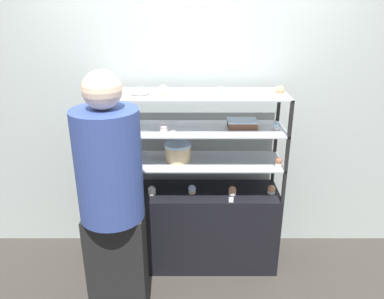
# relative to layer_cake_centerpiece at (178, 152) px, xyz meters

# --- Properties ---
(ground_plane) EXTENTS (20.00, 20.00, 0.00)m
(ground_plane) POSITION_rel_layer_cake_centerpiece_xyz_m (0.11, -0.01, -1.02)
(ground_plane) COLOR #38332D
(back_wall) EXTENTS (8.00, 0.05, 2.60)m
(back_wall) POSITION_rel_layer_cake_centerpiece_xyz_m (0.11, 0.34, 0.28)
(back_wall) COLOR #A8B2AD
(back_wall) RESTS_ON ground_plane
(display_base) EXTENTS (1.40, 0.41, 0.68)m
(display_base) POSITION_rel_layer_cake_centerpiece_xyz_m (0.11, -0.01, -0.68)
(display_base) COLOR black
(display_base) RESTS_ON ground_plane
(display_riser_lower) EXTENTS (1.40, 0.41, 0.27)m
(display_riser_lower) POSITION_rel_layer_cake_centerpiece_xyz_m (0.11, -0.01, -0.09)
(display_riser_lower) COLOR black
(display_riser_lower) RESTS_ON display_base
(display_riser_middle) EXTENTS (1.40, 0.41, 0.27)m
(display_riser_middle) POSITION_rel_layer_cake_centerpiece_xyz_m (0.11, -0.01, 0.18)
(display_riser_middle) COLOR black
(display_riser_middle) RESTS_ON display_riser_lower
(display_riser_upper) EXTENTS (1.40, 0.41, 0.27)m
(display_riser_upper) POSITION_rel_layer_cake_centerpiece_xyz_m (0.11, -0.01, 0.45)
(display_riser_upper) COLOR black
(display_riser_upper) RESTS_ON display_riser_middle
(layer_cake_centerpiece) EXTENTS (0.21, 0.21, 0.14)m
(layer_cake_centerpiece) POSITION_rel_layer_cake_centerpiece_xyz_m (0.00, 0.00, 0.00)
(layer_cake_centerpiece) COLOR #DBBC84
(layer_cake_centerpiece) RESTS_ON display_riser_lower
(sheet_cake_frosted) EXTENTS (0.22, 0.16, 0.06)m
(sheet_cake_frosted) POSITION_rel_layer_cake_centerpiece_xyz_m (0.49, 0.02, 0.22)
(sheet_cake_frosted) COLOR brown
(sheet_cake_frosted) RESTS_ON display_riser_middle
(cupcake_0) EXTENTS (0.06, 0.06, 0.07)m
(cupcake_0) POSITION_rel_layer_cake_centerpiece_xyz_m (-0.53, -0.09, -0.30)
(cupcake_0) COLOR white
(cupcake_0) RESTS_ON display_base
(cupcake_1) EXTENTS (0.06, 0.06, 0.07)m
(cupcake_1) POSITION_rel_layer_cake_centerpiece_xyz_m (-0.21, -0.06, -0.30)
(cupcake_1) COLOR beige
(cupcake_1) RESTS_ON display_base
(cupcake_2) EXTENTS (0.06, 0.06, 0.07)m
(cupcake_2) POSITION_rel_layer_cake_centerpiece_xyz_m (0.10, -0.05, -0.30)
(cupcake_2) COLOR #CCB28C
(cupcake_2) RESTS_ON display_base
(cupcake_3) EXTENTS (0.06, 0.06, 0.07)m
(cupcake_3) POSITION_rel_layer_cake_centerpiece_xyz_m (0.43, -0.07, -0.30)
(cupcake_3) COLOR white
(cupcake_3) RESTS_ON display_base
(cupcake_4) EXTENTS (0.06, 0.06, 0.07)m
(cupcake_4) POSITION_rel_layer_cake_centerpiece_xyz_m (0.74, -0.05, -0.30)
(cupcake_4) COLOR white
(cupcake_4) RESTS_ON display_base
(price_tag_0) EXTENTS (0.04, 0.00, 0.04)m
(price_tag_0) POSITION_rel_layer_cake_centerpiece_xyz_m (0.41, -0.20, -0.31)
(price_tag_0) COLOR white
(price_tag_0) RESTS_ON display_base
(cupcake_5) EXTENTS (0.06, 0.06, 0.07)m
(cupcake_5) POSITION_rel_layer_cake_centerpiece_xyz_m (-0.52, -0.11, -0.04)
(cupcake_5) COLOR beige
(cupcake_5) RESTS_ON display_riser_lower
(cupcake_6) EXTENTS (0.06, 0.06, 0.07)m
(cupcake_6) POSITION_rel_layer_cake_centerpiece_xyz_m (0.76, -0.12, -0.04)
(cupcake_6) COLOR white
(cupcake_6) RESTS_ON display_riser_lower
(price_tag_1) EXTENTS (0.04, 0.00, 0.04)m
(price_tag_1) POSITION_rel_layer_cake_centerpiece_xyz_m (-0.15, -0.20, -0.05)
(price_tag_1) COLOR white
(price_tag_1) RESTS_ON display_riser_lower
(cupcake_7) EXTENTS (0.06, 0.06, 0.07)m
(cupcake_7) POSITION_rel_layer_cake_centerpiece_xyz_m (-0.54, -0.04, 0.23)
(cupcake_7) COLOR white
(cupcake_7) RESTS_ON display_riser_middle
(cupcake_8) EXTENTS (0.06, 0.06, 0.07)m
(cupcake_8) POSITION_rel_layer_cake_centerpiece_xyz_m (-0.10, -0.09, 0.23)
(cupcake_8) COLOR beige
(cupcake_8) RESTS_ON display_riser_middle
(cupcake_9) EXTENTS (0.06, 0.06, 0.07)m
(cupcake_9) POSITION_rel_layer_cake_centerpiece_xyz_m (0.74, -0.05, 0.23)
(cupcake_9) COLOR white
(cupcake_9) RESTS_ON display_riser_middle
(price_tag_2) EXTENTS (0.04, 0.00, 0.04)m
(price_tag_2) POSITION_rel_layer_cake_centerpiece_xyz_m (-0.03, -0.20, 0.22)
(price_tag_2) COLOR white
(price_tag_2) RESTS_ON display_riser_middle
(cupcake_10) EXTENTS (0.07, 0.07, 0.08)m
(cupcake_10) POSITION_rel_layer_cake_centerpiece_xyz_m (-0.54, -0.06, 0.50)
(cupcake_10) COLOR white
(cupcake_10) RESTS_ON display_riser_upper
(cupcake_11) EXTENTS (0.07, 0.07, 0.08)m
(cupcake_11) POSITION_rel_layer_cake_centerpiece_xyz_m (-0.10, -0.07, 0.50)
(cupcake_11) COLOR #CCB28C
(cupcake_11) RESTS_ON display_riser_upper
(cupcake_12) EXTENTS (0.07, 0.07, 0.08)m
(cupcake_12) POSITION_rel_layer_cake_centerpiece_xyz_m (0.31, -0.11, 0.50)
(cupcake_12) COLOR white
(cupcake_12) RESTS_ON display_riser_upper
(cupcake_13) EXTENTS (0.07, 0.07, 0.08)m
(cupcake_13) POSITION_rel_layer_cake_centerpiece_xyz_m (0.73, -0.09, 0.50)
(cupcake_13) COLOR beige
(cupcake_13) RESTS_ON display_riser_upper
(price_tag_3) EXTENTS (0.04, 0.00, 0.04)m
(price_tag_3) POSITION_rel_layer_cake_centerpiece_xyz_m (-0.38, -0.20, 0.48)
(price_tag_3) COLOR white
(price_tag_3) RESTS_ON display_riser_upper
(donut_glazed) EXTENTS (0.15, 0.15, 0.04)m
(donut_glazed) POSITION_rel_layer_cake_centerpiece_xyz_m (-0.27, -0.03, 0.48)
(donut_glazed) COLOR #EFE5CC
(donut_glazed) RESTS_ON display_riser_upper
(customer_figure) EXTENTS (0.41, 0.41, 1.76)m
(customer_figure) POSITION_rel_layer_cake_centerpiece_xyz_m (-0.40, -0.60, -0.08)
(customer_figure) COLOR black
(customer_figure) RESTS_ON ground_plane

